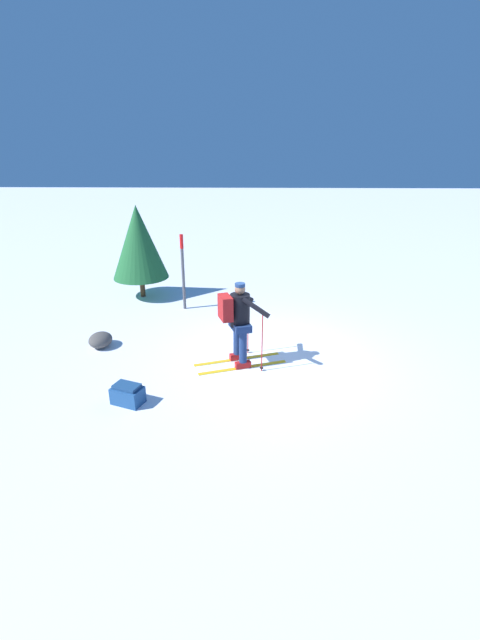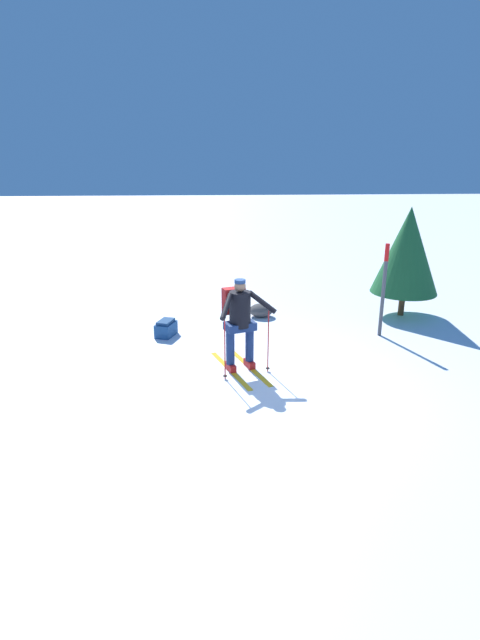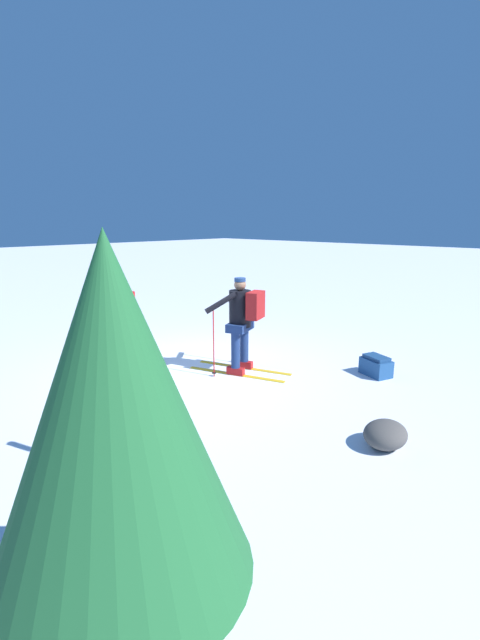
% 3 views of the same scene
% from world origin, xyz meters
% --- Properties ---
extents(ground_plane, '(80.00, 80.00, 0.00)m').
position_xyz_m(ground_plane, '(0.00, 0.00, 0.00)').
color(ground_plane, white).
extents(skier, '(1.14, 1.82, 1.65)m').
position_xyz_m(skier, '(-0.38, 0.67, 0.97)').
color(skier, gold).
rests_on(skier, ground_plane).
extents(dropped_backpack, '(0.47, 0.58, 0.35)m').
position_xyz_m(dropped_backpack, '(-1.82, 2.45, 0.16)').
color(dropped_backpack, navy).
rests_on(dropped_backpack, ground_plane).
extents(trail_marker, '(0.09, 0.09, 1.95)m').
position_xyz_m(trail_marker, '(2.71, 2.19, 1.13)').
color(trail_marker, '#4C4C51').
rests_on(trail_marker, ground_plane).
extents(rock_boulder, '(0.56, 0.48, 0.31)m').
position_xyz_m(rock_boulder, '(0.33, 3.62, 0.16)').
color(rock_boulder, '#474442').
rests_on(rock_boulder, ground_plane).
extents(pine_tree, '(1.53, 1.53, 2.55)m').
position_xyz_m(pine_tree, '(3.68, 3.53, 1.55)').
color(pine_tree, '#4C331E').
rests_on(pine_tree, ground_plane).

